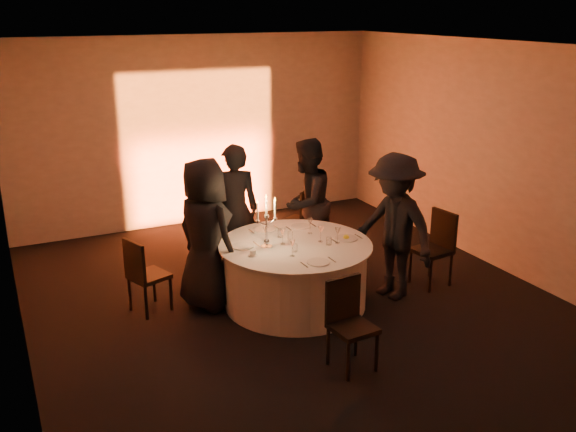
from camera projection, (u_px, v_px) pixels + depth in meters
name	position (u px, v px, depth m)	size (l,w,h in m)	color
floor	(295.00, 303.00, 7.71)	(7.00, 7.00, 0.00)	black
ceiling	(296.00, 46.00, 6.78)	(7.00, 7.00, 0.00)	silver
wall_back	(199.00, 131.00, 10.24)	(7.00, 7.00, 0.00)	#9F9993
wall_front	(529.00, 309.00, 4.25)	(7.00, 7.00, 0.00)	#9F9993
wall_left	(9.00, 220.00, 6.01)	(7.00, 7.00, 0.00)	#9F9993
wall_right	(499.00, 157.00, 8.48)	(7.00, 7.00, 0.00)	#9F9993
uplighter_fixture	(209.00, 222.00, 10.44)	(0.25, 0.12, 0.10)	black
banquet_table	(295.00, 274.00, 7.59)	(1.80, 1.80, 0.77)	black
chair_left	(143.00, 272.00, 7.34)	(0.51, 0.51, 0.90)	black
chair_back_left	(213.00, 228.00, 8.61)	(0.55, 0.55, 1.00)	black
chair_back_right	(303.00, 218.00, 9.06)	(0.59, 0.59, 0.99)	black
chair_right	(437.00, 244.00, 8.13)	(0.47, 0.47, 0.96)	black
chair_front	(349.00, 318.00, 6.25)	(0.43, 0.43, 0.91)	black
guest_left	(205.00, 235.00, 7.38)	(0.88, 0.57, 1.80)	black
guest_back_left	(234.00, 210.00, 8.34)	(0.64, 0.42, 1.76)	black
guest_back_right	(306.00, 203.00, 8.66)	(0.85, 0.66, 1.75)	black
guest_right	(394.00, 227.00, 7.66)	(1.16, 0.66, 1.79)	black
plate_left	(243.00, 246.00, 7.38)	(0.36, 0.26, 0.01)	white
plate_back_left	(264.00, 229.00, 7.93)	(0.35, 0.29, 0.01)	white
plate_back_right	(301.00, 227.00, 8.03)	(0.36, 0.25, 0.01)	white
plate_right	(346.00, 238.00, 7.62)	(0.36, 0.27, 0.08)	white
plate_front	(318.00, 262.00, 6.91)	(0.36, 0.25, 0.01)	white
coffee_cup	(253.00, 253.00, 7.11)	(0.11, 0.11, 0.07)	white
candelabra	(266.00, 229.00, 7.29)	(0.27, 0.13, 0.64)	silver
wine_glass_a	(321.00, 231.00, 7.49)	(0.07, 0.07, 0.19)	silver
wine_glass_b	(283.00, 233.00, 7.42)	(0.07, 0.07, 0.19)	silver
wine_glass_c	(310.00, 223.00, 7.77)	(0.07, 0.07, 0.19)	silver
wine_glass_d	(338.00, 232.00, 7.45)	(0.07, 0.07, 0.19)	silver
wine_glass_e	(292.00, 244.00, 7.06)	(0.07, 0.07, 0.19)	silver
wine_glass_f	(266.00, 231.00, 7.47)	(0.07, 0.07, 0.19)	silver
tumbler_a	(290.00, 235.00, 7.61)	(0.07, 0.07, 0.09)	silver
tumbler_b	(280.00, 234.00, 7.67)	(0.07, 0.07, 0.09)	silver
tumbler_c	(329.00, 241.00, 7.43)	(0.07, 0.07, 0.09)	silver
tumbler_d	(295.00, 248.00, 7.23)	(0.07, 0.07, 0.09)	silver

